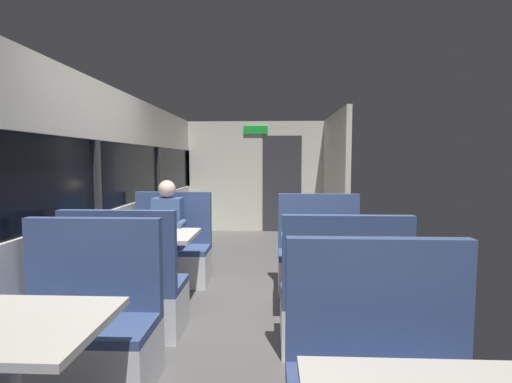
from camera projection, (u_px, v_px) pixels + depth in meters
ground_plane at (238, 307)px, 3.88m from camera, size 3.30×9.20×0.02m
carriage_window_panel_left at (95, 198)px, 3.85m from camera, size 0.09×8.48×2.30m
carriage_end_bulkhead at (259, 177)px, 7.96m from camera, size 2.90×0.11×2.30m
carriage_aisle_panel_right at (335, 180)px, 6.71m from camera, size 0.08×2.40×2.30m
dining_table_near_window at (8, 343)px, 1.78m from camera, size 0.90×0.70×0.74m
bench_near_window_facing_entry at (84, 337)px, 2.51m from camera, size 0.95×0.50×1.10m
dining_table_mid_window at (152, 243)px, 3.92m from camera, size 0.90×0.70×0.74m
bench_mid_window_facing_end at (127, 297)px, 3.25m from camera, size 0.95×0.50×1.10m
bench_mid_window_facing_entry at (171, 256)px, 4.64m from camera, size 0.95×0.50×1.10m
dining_table_rear_aisle at (329, 249)px, 3.64m from camera, size 0.90×0.70×0.74m
bench_rear_aisle_facing_end at (342, 309)px, 2.97m from camera, size 0.95×0.50×1.10m
bench_rear_aisle_facing_entry at (320, 262)px, 4.36m from camera, size 0.95×0.50×1.10m
seated_passenger at (169, 240)px, 4.55m from camera, size 0.47×0.55×1.26m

